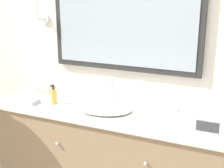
{
  "coord_description": "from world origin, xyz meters",
  "views": [
    {
      "loc": [
        0.88,
        -1.72,
        1.75
      ],
      "look_at": [
        -0.03,
        0.3,
        1.09
      ],
      "focal_mm": 50.0,
      "sensor_mm": 36.0,
      "label": 1
    }
  ],
  "objects_px": {
    "soap_bottle": "(54,96)",
    "appliance_box": "(209,123)",
    "sink_basin": "(103,106)",
    "picture_frame": "(220,110)"
  },
  "relations": [
    {
      "from": "sink_basin",
      "to": "soap_bottle",
      "type": "height_order",
      "value": "sink_basin"
    },
    {
      "from": "soap_bottle",
      "to": "appliance_box",
      "type": "height_order",
      "value": "soap_bottle"
    },
    {
      "from": "sink_basin",
      "to": "appliance_box",
      "type": "bearing_deg",
      "value": -4.45
    },
    {
      "from": "sink_basin",
      "to": "picture_frame",
      "type": "xyz_separation_m",
      "value": [
        0.83,
        0.18,
        0.04
      ]
    },
    {
      "from": "sink_basin",
      "to": "soap_bottle",
      "type": "bearing_deg",
      "value": -172.01
    },
    {
      "from": "sink_basin",
      "to": "soap_bottle",
      "type": "relative_size",
      "value": 2.88
    },
    {
      "from": "appliance_box",
      "to": "picture_frame",
      "type": "xyz_separation_m",
      "value": [
        0.04,
        0.24,
        0.01
      ]
    },
    {
      "from": "soap_bottle",
      "to": "appliance_box",
      "type": "distance_m",
      "value": 1.19
    },
    {
      "from": "soap_bottle",
      "to": "appliance_box",
      "type": "xyz_separation_m",
      "value": [
        1.19,
        -0.0,
        -0.01
      ]
    },
    {
      "from": "sink_basin",
      "to": "appliance_box",
      "type": "xyz_separation_m",
      "value": [
        0.79,
        -0.06,
        0.03
      ]
    }
  ]
}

